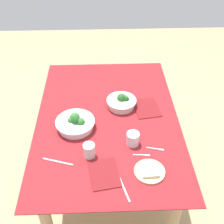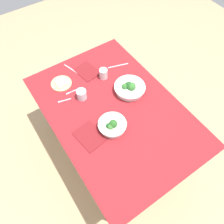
{
  "view_description": "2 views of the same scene",
  "coord_description": "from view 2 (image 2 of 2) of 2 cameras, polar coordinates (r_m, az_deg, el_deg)",
  "views": [
    {
      "loc": [
        1.5,
        -0.03,
        2.04
      ],
      "look_at": [
        -0.01,
        0.03,
        0.76
      ],
      "focal_mm": 46.55,
      "sensor_mm": 36.0,
      "label": 1
    },
    {
      "loc": [
        -0.8,
        0.56,
        2.17
      ],
      "look_at": [
        -0.03,
        0.04,
        0.76
      ],
      "focal_mm": 35.43,
      "sensor_mm": 36.0,
      "label": 2
    }
  ],
  "objects": [
    {
      "name": "ground_plane",
      "position": [
        2.38,
        0.44,
        -9.06
      ],
      "size": [
        6.0,
        6.0,
        0.0
      ],
      "primitive_type": "plane",
      "color": "tan"
    },
    {
      "name": "dining_table",
      "position": [
        1.84,
        0.56,
        -1.22
      ],
      "size": [
        1.43,
        0.97,
        0.71
      ],
      "color": "maroon",
      "rests_on": "ground_plane"
    },
    {
      "name": "broccoli_bowl_far",
      "position": [
        1.63,
        0.05,
        -3.48
      ],
      "size": [
        0.21,
        0.21,
        0.1
      ],
      "color": "silver",
      "rests_on": "dining_table"
    },
    {
      "name": "broccoli_bowl_near",
      "position": [
        1.84,
        4.56,
        6.2
      ],
      "size": [
        0.26,
        0.26,
        0.1
      ],
      "color": "white",
      "rests_on": "dining_table"
    },
    {
      "name": "bread_side_plate",
      "position": [
        1.95,
        -12.96,
        7.27
      ],
      "size": [
        0.18,
        0.18,
        0.03
      ],
      "color": "#D6B27A",
      "rests_on": "dining_table"
    },
    {
      "name": "water_glass_center",
      "position": [
        1.93,
        -2.21,
        9.86
      ],
      "size": [
        0.07,
        0.07,
        0.09
      ],
      "primitive_type": "cylinder",
      "color": "silver",
      "rests_on": "dining_table"
    },
    {
      "name": "water_glass_side",
      "position": [
        1.8,
        -7.84,
        4.52
      ],
      "size": [
        0.08,
        0.08,
        0.08
      ],
      "primitive_type": "cylinder",
      "color": "silver",
      "rests_on": "dining_table"
    },
    {
      "name": "fork_by_far_bowl",
      "position": [
        1.84,
        -12.29,
        2.89
      ],
      "size": [
        0.04,
        0.11,
        0.0
      ],
      "rotation": [
        0.0,
        0.0,
        1.32
      ],
      "color": "#B7B7BC",
      "rests_on": "dining_table"
    },
    {
      "name": "fork_by_near_bowl",
      "position": [
        1.88,
        -10.5,
        5.09
      ],
      "size": [
        0.02,
        0.1,
        0.0
      ],
      "rotation": [
        0.0,
        0.0,
        1.5
      ],
      "color": "#B7B7BC",
      "rests_on": "dining_table"
    },
    {
      "name": "table_knife_left",
      "position": [
        2.05,
        -10.06,
        10.58
      ],
      "size": [
        0.21,
        0.07,
        0.0
      ],
      "primitive_type": "cube",
      "rotation": [
        0.0,
        0.0,
        3.43
      ],
      "color": "#B7B7BC",
      "rests_on": "dining_table"
    },
    {
      "name": "table_knife_right",
      "position": [
        2.06,
        1.58,
        11.86
      ],
      "size": [
        0.07,
        0.18,
        0.0
      ],
      "primitive_type": "cube",
      "rotation": [
        0.0,
        0.0,
        1.27
      ],
      "color": "#B7B7BC",
      "rests_on": "dining_table"
    },
    {
      "name": "napkin_folded_upper",
      "position": [
        2.02,
        -6.45,
        10.41
      ],
      "size": [
        0.23,
        0.19,
        0.01
      ],
      "primitive_type": "cube",
      "rotation": [
        0.0,
        0.0,
        0.17
      ],
      "color": "maroon",
      "rests_on": "dining_table"
    },
    {
      "name": "napkin_folded_lower",
      "position": [
        1.64,
        -5.81,
        -6.21
      ],
      "size": [
        0.24,
        0.2,
        0.01
      ],
      "primitive_type": "cube",
      "rotation": [
        0.0,
        0.0,
        0.15
      ],
      "color": "maroon",
      "rests_on": "dining_table"
    }
  ]
}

